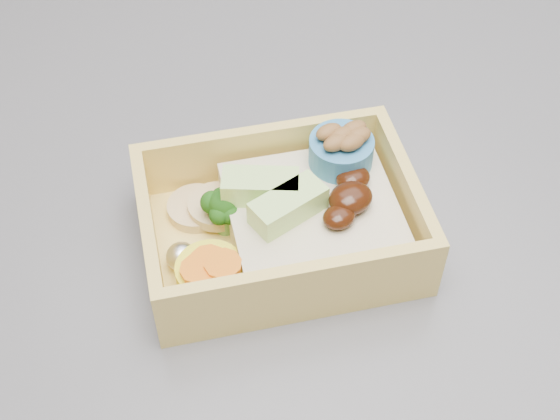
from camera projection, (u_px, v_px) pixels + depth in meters
island at (398, 394)px, 0.94m from camera, size 1.24×0.84×0.92m
bento_box at (288, 218)px, 0.49m from camera, size 0.20×0.17×0.06m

